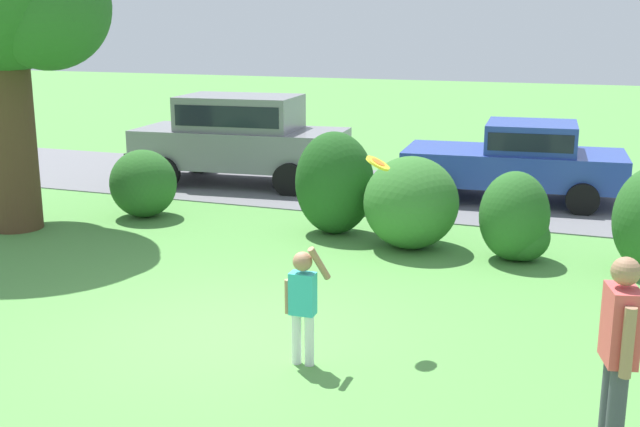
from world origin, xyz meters
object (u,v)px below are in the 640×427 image
(parked_sedan, at_px, (518,158))
(parked_suv, at_px, (241,135))
(child_thrower, at_px, (303,298))
(frisbee, at_px, (378,163))
(adult_onlooker, at_px, (618,352))

(parked_sedan, bearing_deg, parked_suv, -176.16)
(parked_sedan, relative_size, child_thrower, 3.52)
(parked_sedan, bearing_deg, frisbee, -94.89)
(parked_suv, bearing_deg, adult_onlooker, -49.93)
(parked_suv, xyz_separation_m, frisbee, (5.19, -7.21, 0.90))
(parked_sedan, distance_m, child_thrower, 8.68)
(child_thrower, distance_m, frisbee, 1.67)
(adult_onlooker, bearing_deg, frisbee, 142.23)
(child_thrower, relative_size, frisbee, 4.58)
(parked_suv, xyz_separation_m, child_thrower, (4.72, -8.21, -0.36))
(parked_suv, bearing_deg, frisbee, -54.25)
(parked_sedan, relative_size, frisbee, 16.13)
(parked_suv, distance_m, child_thrower, 9.47)
(child_thrower, height_order, adult_onlooker, adult_onlooker)
(parked_suv, bearing_deg, parked_sedan, 3.84)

